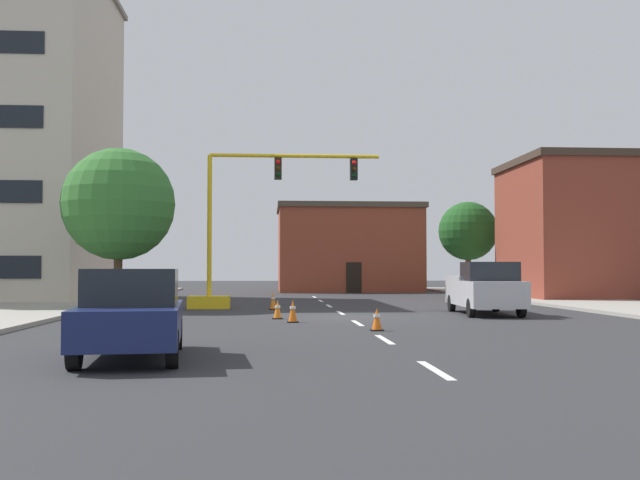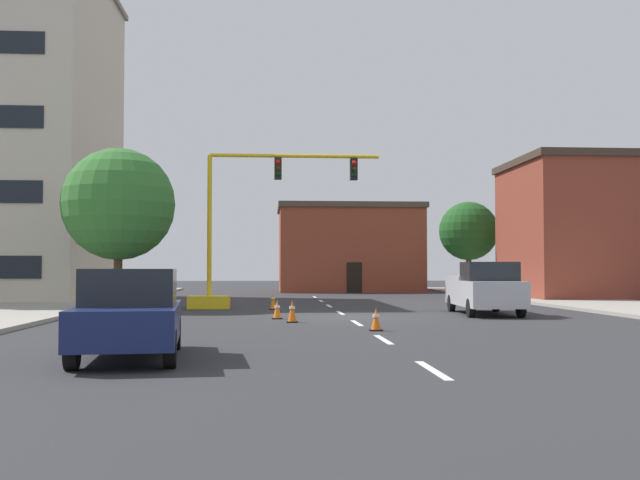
# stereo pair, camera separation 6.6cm
# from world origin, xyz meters

# --- Properties ---
(ground_plane) EXTENTS (160.00, 160.00, 0.00)m
(ground_plane) POSITION_xyz_m (0.00, 0.00, 0.00)
(ground_plane) COLOR #2D2D30
(sidewalk_left) EXTENTS (6.00, 56.00, 0.14)m
(sidewalk_left) POSITION_xyz_m (-12.91, 8.00, 0.07)
(sidewalk_left) COLOR #9E998E
(sidewalk_left) RESTS_ON ground_plane
(sidewalk_right) EXTENTS (6.00, 56.00, 0.14)m
(sidewalk_right) POSITION_xyz_m (12.91, 8.00, 0.07)
(sidewalk_right) COLOR #9E998E
(sidewalk_right) RESTS_ON ground_plane
(lane_stripe_seg_0) EXTENTS (0.16, 2.40, 0.01)m
(lane_stripe_seg_0) POSITION_xyz_m (0.00, -14.00, 0.00)
(lane_stripe_seg_0) COLOR silver
(lane_stripe_seg_0) RESTS_ON ground_plane
(lane_stripe_seg_1) EXTENTS (0.16, 2.40, 0.01)m
(lane_stripe_seg_1) POSITION_xyz_m (0.00, -8.50, 0.00)
(lane_stripe_seg_1) COLOR silver
(lane_stripe_seg_1) RESTS_ON ground_plane
(lane_stripe_seg_2) EXTENTS (0.16, 2.40, 0.01)m
(lane_stripe_seg_2) POSITION_xyz_m (0.00, -3.00, 0.00)
(lane_stripe_seg_2) COLOR silver
(lane_stripe_seg_2) RESTS_ON ground_plane
(lane_stripe_seg_3) EXTENTS (0.16, 2.40, 0.01)m
(lane_stripe_seg_3) POSITION_xyz_m (0.00, 2.50, 0.00)
(lane_stripe_seg_3) COLOR silver
(lane_stripe_seg_3) RESTS_ON ground_plane
(lane_stripe_seg_4) EXTENTS (0.16, 2.40, 0.01)m
(lane_stripe_seg_4) POSITION_xyz_m (0.00, 8.00, 0.00)
(lane_stripe_seg_4) COLOR silver
(lane_stripe_seg_4) RESTS_ON ground_plane
(lane_stripe_seg_5) EXTENTS (0.16, 2.40, 0.01)m
(lane_stripe_seg_5) POSITION_xyz_m (0.00, 13.50, 0.00)
(lane_stripe_seg_5) COLOR silver
(lane_stripe_seg_5) RESTS_ON ground_plane
(lane_stripe_seg_6) EXTENTS (0.16, 2.40, 0.01)m
(lane_stripe_seg_6) POSITION_xyz_m (0.00, 19.00, 0.00)
(lane_stripe_seg_6) COLOR silver
(lane_stripe_seg_6) RESTS_ON ground_plane
(building_brick_center) EXTENTS (10.91, 7.95, 6.60)m
(building_brick_center) POSITION_xyz_m (3.31, 30.16, 3.31)
(building_brick_center) COLOR brown
(building_brick_center) RESTS_ON ground_plane
(building_row_right) EXTENTS (12.98, 8.50, 8.03)m
(building_row_right) POSITION_xyz_m (17.68, 14.78, 4.02)
(building_row_right) COLOR brown
(building_row_right) RESTS_ON ground_plane
(traffic_signal_gantry) EXTENTS (8.41, 1.20, 6.83)m
(traffic_signal_gantry) POSITION_xyz_m (-4.38, 6.12, 2.20)
(traffic_signal_gantry) COLOR yellow
(traffic_signal_gantry) RESTS_ON ground_plane
(tree_right_far) EXTENTS (3.85, 3.85, 6.15)m
(tree_right_far) POSITION_xyz_m (10.28, 21.26, 4.21)
(tree_right_far) COLOR brown
(tree_right_far) RESTS_ON ground_plane
(tree_left_near) EXTENTS (4.76, 4.76, 6.87)m
(tree_left_near) POSITION_xyz_m (-9.19, 5.29, 4.47)
(tree_left_near) COLOR #4C3823
(tree_left_near) RESTS_ON ground_plane
(pickup_truck_silver) EXTENTS (2.31, 5.51, 1.99)m
(pickup_truck_silver) POSITION_xyz_m (5.39, 1.17, 0.97)
(pickup_truck_silver) COLOR #BCBCC1
(pickup_truck_silver) RESTS_ON ground_plane
(sedan_navy_near_left) EXTENTS (2.26, 4.65, 1.74)m
(sedan_navy_near_left) POSITION_xyz_m (-5.51, -11.96, 0.89)
(sedan_navy_near_left) COLOR navy
(sedan_navy_near_left) RESTS_ON ground_plane
(traffic_cone_roadside_a) EXTENTS (0.36, 0.36, 0.66)m
(traffic_cone_roadside_a) POSITION_xyz_m (-2.52, -0.85, 0.32)
(traffic_cone_roadside_a) COLOR black
(traffic_cone_roadside_a) RESTS_ON ground_plane
(traffic_cone_roadside_b) EXTENTS (0.36, 0.36, 0.77)m
(traffic_cone_roadside_b) POSITION_xyz_m (-2.63, 5.07, 0.38)
(traffic_cone_roadside_b) COLOR black
(traffic_cone_roadside_b) RESTS_ON ground_plane
(traffic_cone_roadside_c) EXTENTS (0.36, 0.36, 0.65)m
(traffic_cone_roadside_c) POSITION_xyz_m (0.19, -5.94, 0.32)
(traffic_cone_roadside_c) COLOR black
(traffic_cone_roadside_c) RESTS_ON ground_plane
(traffic_cone_roadside_d) EXTENTS (0.36, 0.36, 0.75)m
(traffic_cone_roadside_d) POSITION_xyz_m (-2.06, -2.57, 0.37)
(traffic_cone_roadside_d) COLOR black
(traffic_cone_roadside_d) RESTS_ON ground_plane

